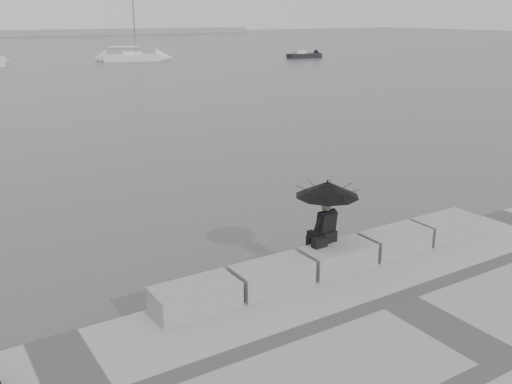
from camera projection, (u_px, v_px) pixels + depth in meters
ground at (323, 281)px, 12.80m from camera, size 360.00×360.00×0.00m
stone_block_far_left at (195, 297)px, 10.48m from camera, size 1.60×0.80×0.50m
stone_block_left at (272, 276)px, 11.35m from camera, size 1.60×0.80×0.50m
stone_block_centre at (338, 257)px, 12.21m from camera, size 1.60×0.80×0.50m
stone_block_right at (395, 241)px, 13.08m from camera, size 1.60×0.80×0.50m
stone_block_far_right at (445, 227)px, 13.94m from camera, size 1.60×0.80×0.50m
seated_person at (327, 195)px, 12.12m from camera, size 1.38×1.38×1.39m
bag at (319, 243)px, 12.07m from camera, size 0.32×0.18×0.20m
sailboat_right at (133, 57)px, 71.92m from camera, size 7.46×4.70×12.90m
small_motorboat at (304, 56)px, 76.99m from camera, size 4.81×2.10×1.10m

